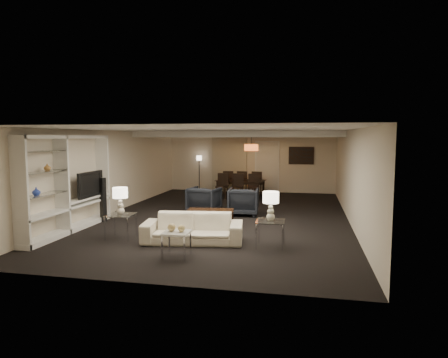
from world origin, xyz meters
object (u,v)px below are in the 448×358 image
table_lamp_right (271,206)px  dining_table (240,188)px  television (86,184)px  chair_fr (258,183)px  vase_amber (47,167)px  side_table_left (121,226)px  chair_nl (222,186)px  chair_fm (243,183)px  sofa (193,228)px  armchair_right (243,201)px  coffee_table (210,218)px  floor_lamp (199,173)px  chair_fl (229,182)px  floor_speaker (103,200)px  chair_nm (238,186)px  marble_table (177,244)px  table_lamp_left (120,201)px  side_table_right (270,234)px  pendant_light (251,148)px  chair_nr (254,187)px  vase_blue (36,191)px  armchair_left (204,200)px

table_lamp_right → dining_table: size_ratio=0.34×
television → chair_fr: size_ratio=1.22×
vase_amber → side_table_left: bearing=15.3°
chair_nl → chair_fm: size_ratio=1.00×
sofa → chair_fm: size_ratio=2.30×
armchair_right → vase_amber: (-3.82, -3.72, 1.23)m
chair_fr → coffee_table: bearing=92.7°
coffee_table → floor_lamp: floor_lamp is taller
side_table_left → floor_lamp: bearing=92.7°
chair_fl → floor_speaker: bearing=64.0°
floor_speaker → floor_lamp: size_ratio=0.79×
chair_fl → chair_nm: bearing=109.7°
armchair_right → marble_table: size_ratio=1.79×
table_lamp_left → side_table_right: bearing=0.0°
marble_table → floor_speaker: bearing=138.2°
marble_table → floor_speaker: size_ratio=0.41×
pendant_light → chair_fm: bearing=112.5°
sofa → chair_fm: bearing=82.9°
vase_amber → floor_speaker: vase_amber is taller
sofa → floor_speaker: bearing=144.3°
side_table_right → floor_speaker: (-4.70, 1.59, 0.33)m
marble_table → floor_lamp: bearing=102.7°
armchair_right → chair_nr: bearing=-92.3°
coffee_table → vase_blue: (-3.22, -2.42, 0.94)m
coffee_table → dining_table: (-0.10, 5.36, 0.10)m
marble_table → chair_fr: bearing=86.7°
floor_speaker → chair_nr: floor_speaker is taller
sofa → chair_fl: chair_fl is taller
table_lamp_left → table_lamp_right: bearing=0.0°
marble_table → chair_fl: 8.74m
side_table_right → chair_fl: 7.98m
chair_nl → chair_nr: (1.20, 0.00, 0.00)m
television → floor_lamp: (1.11, 7.04, -0.32)m
vase_blue → marble_table: bearing=-4.9°
vase_blue → floor_speaker: (0.22, 2.41, -0.54)m
sofa → side_table_left: bearing=172.2°
sofa → marble_table: 1.10m
armchair_left → table_lamp_right: table_lamp_right is taller
armchair_left → floor_speaker: bearing=43.5°
armchair_left → side_table_right: size_ratio=1.49×
dining_table → side_table_right: bearing=-67.6°
side_table_right → television: 5.08m
floor_speaker → table_lamp_right: bearing=-0.3°
coffee_table → floor_lamp: (-2.09, 6.55, 0.55)m
armchair_left → marble_table: armchair_left is taller
table_lamp_left → floor_speaker: bearing=129.3°
coffee_table → dining_table: bearing=91.0°
vase_blue → vase_amber: size_ratio=1.14×
pendant_light → chair_nl: bearing=-172.7°
pendant_light → floor_speaker: bearing=-124.9°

